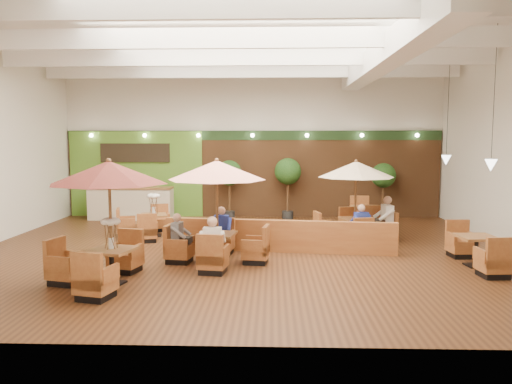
{
  "coord_description": "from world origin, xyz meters",
  "views": [
    {
      "loc": [
        0.73,
        -12.72,
        2.89
      ],
      "look_at": [
        0.3,
        0.5,
        1.5
      ],
      "focal_mm": 35.0,
      "sensor_mm": 36.0,
      "label": 1
    }
  ],
  "objects_px": {
    "diner_3": "(360,221)",
    "diner_4": "(385,215)",
    "diner_0": "(213,239)",
    "diner_2": "(179,232)",
    "topiary_1": "(288,174)",
    "table_2": "(356,185)",
    "table_0": "(107,195)",
    "table_5": "(366,219)",
    "topiary_2": "(383,178)",
    "table_1": "(217,191)",
    "booth_divider": "(279,236)",
    "topiary_0": "(229,175)",
    "diner_1": "(221,225)",
    "service_counter": "(131,203)",
    "table_4": "(476,252)",
    "table_3": "(147,222)"
  },
  "relations": [
    {
      "from": "diner_3",
      "to": "diner_4",
      "type": "distance_m",
      "value": 1.21
    },
    {
      "from": "diner_0",
      "to": "diner_2",
      "type": "xyz_separation_m",
      "value": [
        -0.9,
        0.9,
        -0.03
      ]
    },
    {
      "from": "topiary_1",
      "to": "table_2",
      "type": "bearing_deg",
      "value": -65.42
    },
    {
      "from": "table_0",
      "to": "table_5",
      "type": "distance_m",
      "value": 8.9
    },
    {
      "from": "table_5",
      "to": "diner_0",
      "type": "relative_size",
      "value": 3.27
    },
    {
      "from": "topiary_2",
      "to": "diner_2",
      "type": "relative_size",
      "value": 2.88
    },
    {
      "from": "diner_4",
      "to": "table_1",
      "type": "bearing_deg",
      "value": 111.95
    },
    {
      "from": "table_1",
      "to": "booth_divider",
      "type": "bearing_deg",
      "value": 48.78
    },
    {
      "from": "topiary_0",
      "to": "diner_2",
      "type": "distance_m",
      "value": 6.64
    },
    {
      "from": "table_1",
      "to": "diner_1",
      "type": "distance_m",
      "value": 1.31
    },
    {
      "from": "topiary_1",
      "to": "diner_4",
      "type": "distance_m",
      "value": 4.82
    },
    {
      "from": "table_1",
      "to": "topiary_1",
      "type": "bearing_deg",
      "value": 82.87
    },
    {
      "from": "service_counter",
      "to": "table_2",
      "type": "xyz_separation_m",
      "value": [
        7.49,
        -3.73,
        1.03
      ]
    },
    {
      "from": "service_counter",
      "to": "topiary_2",
      "type": "height_order",
      "value": "topiary_2"
    },
    {
      "from": "topiary_0",
      "to": "diner_4",
      "type": "xyz_separation_m",
      "value": [
        4.78,
        -3.93,
        -0.82
      ]
    },
    {
      "from": "table_4",
      "to": "diner_0",
      "type": "xyz_separation_m",
      "value": [
        -5.95,
        -0.78,
        0.41
      ]
    },
    {
      "from": "diner_4",
      "to": "service_counter",
      "type": "bearing_deg",
      "value": 57.58
    },
    {
      "from": "diner_2",
      "to": "diner_1",
      "type": "bearing_deg",
      "value": 143.07
    },
    {
      "from": "table_0",
      "to": "diner_1",
      "type": "bearing_deg",
      "value": 67.61
    },
    {
      "from": "table_1",
      "to": "diner_2",
      "type": "bearing_deg",
      "value": -171.4
    },
    {
      "from": "table_3",
      "to": "table_5",
      "type": "xyz_separation_m",
      "value": [
        6.76,
        1.14,
        -0.06
      ]
    },
    {
      "from": "table_2",
      "to": "table_0",
      "type": "bearing_deg",
      "value": -154.15
    },
    {
      "from": "table_1",
      "to": "diner_0",
      "type": "bearing_deg",
      "value": -81.4
    },
    {
      "from": "diner_0",
      "to": "diner_1",
      "type": "distance_m",
      "value": 1.8
    },
    {
      "from": "table_4",
      "to": "topiary_2",
      "type": "distance_m",
      "value": 6.81
    },
    {
      "from": "booth_divider",
      "to": "diner_2",
      "type": "relative_size",
      "value": 8.38
    },
    {
      "from": "table_1",
      "to": "topiary_2",
      "type": "xyz_separation_m",
      "value": [
        5.28,
        6.55,
        -0.16
      ]
    },
    {
      "from": "topiary_2",
      "to": "table_4",
      "type": "bearing_deg",
      "value": -84.28
    },
    {
      "from": "topiary_1",
      "to": "diner_1",
      "type": "distance_m",
      "value": 6.02
    },
    {
      "from": "table_2",
      "to": "table_5",
      "type": "xyz_separation_m",
      "value": [
        0.63,
        1.73,
        -1.24
      ]
    },
    {
      "from": "diner_0",
      "to": "table_5",
      "type": "bearing_deg",
      "value": 50.94
    },
    {
      "from": "diner_3",
      "to": "table_5",
      "type": "bearing_deg",
      "value": 58.68
    },
    {
      "from": "diner_1",
      "to": "topiary_0",
      "type": "bearing_deg",
      "value": -86.08
    },
    {
      "from": "topiary_2",
      "to": "diner_2",
      "type": "bearing_deg",
      "value": -133.32
    },
    {
      "from": "diner_1",
      "to": "diner_4",
      "type": "height_order",
      "value": "diner_4"
    },
    {
      "from": "table_4",
      "to": "topiary_1",
      "type": "xyz_separation_m",
      "value": [
        -4.1,
        6.68,
        1.32
      ]
    },
    {
      "from": "diner_0",
      "to": "diner_3",
      "type": "height_order",
      "value": "diner_0"
    },
    {
      "from": "topiary_0",
      "to": "diner_2",
      "type": "xyz_separation_m",
      "value": [
        -0.62,
        -6.55,
        -0.87
      ]
    },
    {
      "from": "booth_divider",
      "to": "topiary_2",
      "type": "height_order",
      "value": "topiary_2"
    },
    {
      "from": "table_4",
      "to": "service_counter",
      "type": "bearing_deg",
      "value": 141.73
    },
    {
      "from": "topiary_0",
      "to": "booth_divider",
      "type": "bearing_deg",
      "value": -71.98
    },
    {
      "from": "table_1",
      "to": "topiary_0",
      "type": "distance_m",
      "value": 6.56
    },
    {
      "from": "table_2",
      "to": "diner_3",
      "type": "relative_size",
      "value": 3.27
    },
    {
      "from": "diner_1",
      "to": "table_4",
      "type": "bearing_deg",
      "value": 171.33
    },
    {
      "from": "table_4",
      "to": "diner_4",
      "type": "relative_size",
      "value": 2.87
    },
    {
      "from": "service_counter",
      "to": "diner_2",
      "type": "distance_m",
      "value": 7.01
    },
    {
      "from": "table_2",
      "to": "table_3",
      "type": "xyz_separation_m",
      "value": [
        -6.12,
        0.59,
        -1.18
      ]
    },
    {
      "from": "table_4",
      "to": "diner_1",
      "type": "bearing_deg",
      "value": 165.44
    },
    {
      "from": "diner_4",
      "to": "diner_0",
      "type": "bearing_deg",
      "value": 119.77
    },
    {
      "from": "booth_divider",
      "to": "diner_0",
      "type": "bearing_deg",
      "value": -117.75
    }
  ]
}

